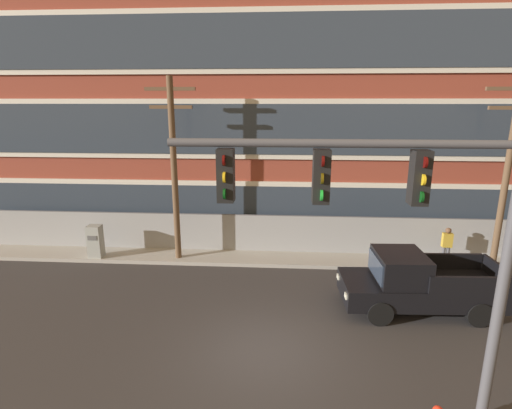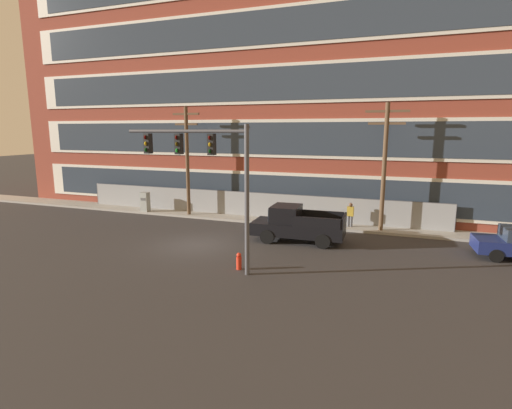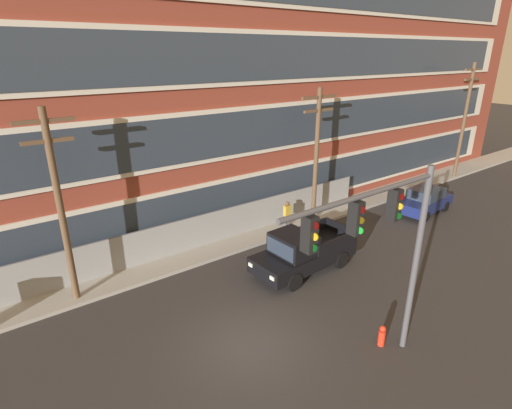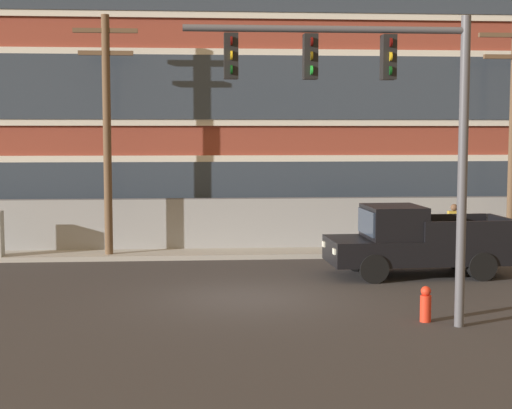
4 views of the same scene
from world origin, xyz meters
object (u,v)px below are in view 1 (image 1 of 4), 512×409
object	(u,v)px
traffic_signal_mast	(401,229)
utility_pole_midblock	(508,166)
pickup_truck_black	(416,284)
pedestrian_near_cabinet	(447,244)
utility_pole_near_corner	(174,164)
electrical_cabinet	(96,243)

from	to	relation	value
traffic_signal_mast	utility_pole_midblock	distance (m)	11.77
pickup_truck_black	pedestrian_near_cabinet	bearing A→B (deg)	57.70
utility_pole_midblock	pedestrian_near_cabinet	distance (m)	3.85
traffic_signal_mast	utility_pole_near_corner	bearing A→B (deg)	124.34
utility_pole_near_corner	electrical_cabinet	world-z (taller)	utility_pole_near_corner
pickup_truck_black	pedestrian_near_cabinet	xyz separation A→B (m)	(2.48, 3.93, 0.02)
traffic_signal_mast	pickup_truck_black	xyz separation A→B (m)	(2.46, 5.84, -3.76)
traffic_signal_mast	electrical_cabinet	bearing A→B (deg)	137.33
traffic_signal_mast	pickup_truck_black	distance (m)	7.37
utility_pole_midblock	electrical_cabinet	bearing A→B (deg)	-179.16
utility_pole_near_corner	pickup_truck_black	bearing A→B (deg)	-22.41
pickup_truck_black	utility_pole_near_corner	world-z (taller)	utility_pole_near_corner
traffic_signal_mast	pickup_truck_black	size ratio (longest dim) A/B	1.23
pedestrian_near_cabinet	pickup_truck_black	bearing A→B (deg)	-122.30
pedestrian_near_cabinet	utility_pole_near_corner	bearing A→B (deg)	-178.88
utility_pole_midblock	electrical_cabinet	distance (m)	17.32
traffic_signal_mast	electrical_cabinet	xyz separation A→B (m)	(-10.13, 9.34, -3.91)
electrical_cabinet	utility_pole_midblock	bearing A→B (deg)	0.84
utility_pole_near_corner	pedestrian_near_cabinet	xyz separation A→B (m)	(11.47, 0.22, -3.29)
pickup_truck_black	utility_pole_near_corner	distance (m)	10.27
pickup_truck_black	utility_pole_near_corner	xyz separation A→B (m)	(-8.99, 3.71, 3.32)
electrical_cabinet	pickup_truck_black	bearing A→B (deg)	-15.51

